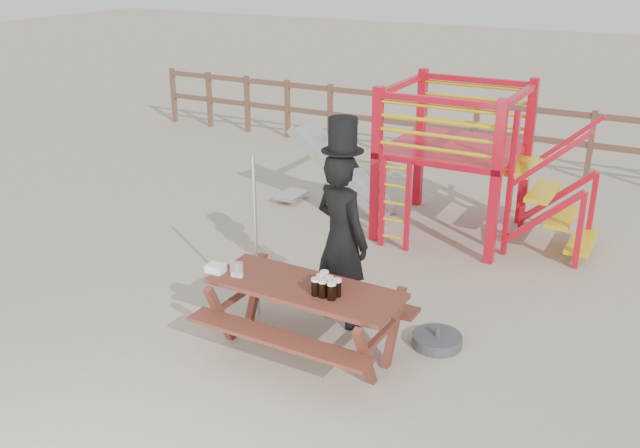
{
  "coord_description": "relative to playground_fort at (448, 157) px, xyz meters",
  "views": [
    {
      "loc": [
        3.07,
        -5.5,
        3.79
      ],
      "look_at": [
        -0.36,
        0.8,
        0.96
      ],
      "focal_mm": 40.0,
      "sensor_mm": 36.0,
      "label": 1
    }
  ],
  "objects": [
    {
      "name": "playground_fort",
      "position": [
        0.0,
        0.0,
        0.0
      ],
      "size": [
        4.71,
        1.84,
        2.1
      ],
      "color": "red",
      "rests_on": "ground"
    },
    {
      "name": "ground",
      "position": [
        -0.12,
        -3.58,
        -1.07
      ],
      "size": [
        60.0,
        60.0,
        0.0
      ],
      "primitive_type": "plane",
      "color": "tan",
      "rests_on": "ground"
    },
    {
      "name": "parasol_base",
      "position": [
        0.99,
        -3.02,
        -1.01
      ],
      "size": [
        0.51,
        0.51,
        0.21
      ],
      "color": "#3B3B41",
      "rests_on": "ground"
    },
    {
      "name": "man_with_hat",
      "position": [
        -0.1,
        -3.03,
        -0.07
      ],
      "size": [
        0.8,
        0.66,
        2.23
      ],
      "rotation": [
        0.0,
        0.0,
        2.78
      ],
      "color": "black",
      "rests_on": "ground"
    },
    {
      "name": "picnic_table",
      "position": [
        -0.11,
        -3.76,
        -0.61
      ],
      "size": [
        1.91,
        1.34,
        0.73
      ],
      "rotation": [
        0.0,
        0.0,
        -0.02
      ],
      "color": "brown",
      "rests_on": "ground"
    },
    {
      "name": "paper_bag",
      "position": [
        -1.05,
        -3.92,
        -0.3
      ],
      "size": [
        0.19,
        0.15,
        0.08
      ],
      "primitive_type": "cube",
      "rotation": [
        0.0,
        0.0,
        0.05
      ],
      "color": "white",
      "rests_on": "picnic_table"
    },
    {
      "name": "empty_glasses",
      "position": [
        -0.81,
        -3.9,
        -0.27
      ],
      "size": [
        0.14,
        0.09,
        0.15
      ],
      "color": "silver",
      "rests_on": "picnic_table"
    },
    {
      "name": "stout_pints",
      "position": [
        0.14,
        -3.82,
        -0.25
      ],
      "size": [
        0.27,
        0.27,
        0.17
      ],
      "color": "black",
      "rests_on": "picnic_table"
    },
    {
      "name": "back_fence",
      "position": [
        -0.12,
        3.42,
        -0.34
      ],
      "size": [
        15.09,
        0.09,
        1.2
      ],
      "color": "brown",
      "rests_on": "ground"
    },
    {
      "name": "metal_pole",
      "position": [
        -0.96,
        -3.33,
        -0.17
      ],
      "size": [
        0.04,
        0.04,
        1.8
      ],
      "primitive_type": "cylinder",
      "color": "#B2B2B7",
      "rests_on": "ground"
    }
  ]
}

